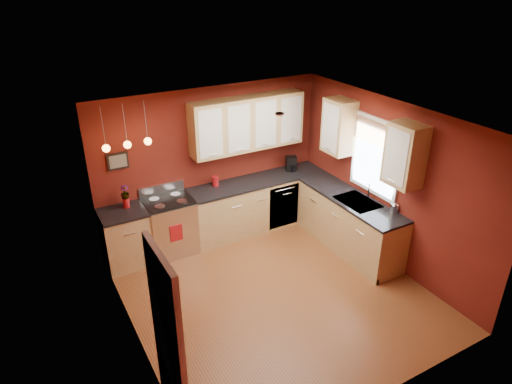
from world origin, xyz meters
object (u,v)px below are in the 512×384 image
red_canister (215,181)px  sink (357,203)px  soap_pump (395,207)px  coffee_maker (291,164)px  gas_range (170,226)px

red_canister → sink: bearing=-43.5°
sink → red_canister: sink is taller
sink → soap_pump: 0.61m
sink → coffee_maker: bearing=98.7°
soap_pump → coffee_maker: bearing=102.7°
gas_range → soap_pump: soap_pump is taller
gas_range → soap_pump: (2.86, -2.05, 0.56)m
coffee_maker → soap_pump: bearing=-55.4°
sink → coffee_maker: sink is taller
gas_range → red_canister: size_ratio=6.38×
sink → soap_pump: sink is taller
gas_range → soap_pump: size_ratio=5.76×
sink → soap_pump: size_ratio=3.63×
coffee_maker → sink: bearing=-59.4°
soap_pump → gas_range: bearing=144.4°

